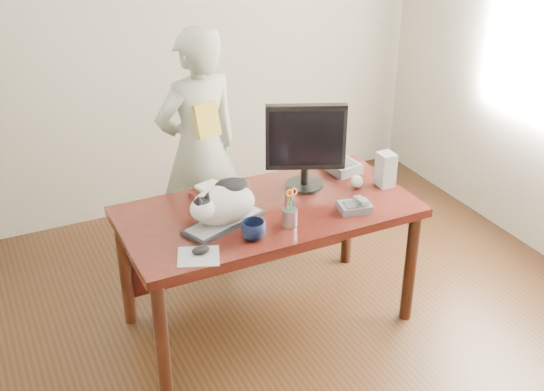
{
  "coord_description": "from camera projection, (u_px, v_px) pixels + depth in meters",
  "views": [
    {
      "loc": [
        -1.4,
        -2.33,
        2.52
      ],
      "look_at": [
        0.0,
        0.55,
        0.85
      ],
      "focal_mm": 45.0,
      "sensor_mm": 36.0,
      "label": 1
    }
  ],
  "objects": [
    {
      "name": "room",
      "position": [
        327.0,
        146.0,
        2.94
      ],
      "size": [
        4.5,
        4.5,
        4.5
      ],
      "color": "black",
      "rests_on": "ground"
    },
    {
      "name": "desk",
      "position": [
        262.0,
        225.0,
        3.83
      ],
      "size": [
        1.6,
        0.8,
        0.75
      ],
      "color": "black",
      "rests_on": "ground"
    },
    {
      "name": "keyboard",
      "position": [
        224.0,
        222.0,
        3.54
      ],
      "size": [
        0.48,
        0.32,
        0.03
      ],
      "rotation": [
        0.0,
        0.0,
        0.37
      ],
      "color": "black",
      "rests_on": "desk"
    },
    {
      "name": "cat",
      "position": [
        222.0,
        204.0,
        3.47
      ],
      "size": [
        0.42,
        0.33,
        0.25
      ],
      "rotation": [
        0.0,
        0.0,
        0.37
      ],
      "color": "white",
      "rests_on": "keyboard"
    },
    {
      "name": "monitor",
      "position": [
        306.0,
        142.0,
        3.78
      ],
      "size": [
        0.43,
        0.29,
        0.5
      ],
      "rotation": [
        0.0,
        0.0,
        -0.42
      ],
      "color": "black",
      "rests_on": "desk"
    },
    {
      "name": "pen_cup",
      "position": [
        290.0,
        215.0,
        3.51
      ],
      "size": [
        0.09,
        0.09,
        0.21
      ],
      "rotation": [
        0.0,
        0.0,
        0.14
      ],
      "color": "#98989D",
      "rests_on": "desk"
    },
    {
      "name": "mousepad",
      "position": [
        199.0,
        256.0,
        3.26
      ],
      "size": [
        0.25,
        0.24,
        0.0
      ],
      "rotation": [
        0.0,
        0.0,
        -0.36
      ],
      "color": "#A8ACB4",
      "rests_on": "desk"
    },
    {
      "name": "mouse",
      "position": [
        201.0,
        250.0,
        3.28
      ],
      "size": [
        0.11,
        0.09,
        0.04
      ],
      "rotation": [
        0.0,
        0.0,
        -0.36
      ],
      "color": "black",
      "rests_on": "mousepad"
    },
    {
      "name": "coffee_mug",
      "position": [
        253.0,
        230.0,
        3.39
      ],
      "size": [
        0.17,
        0.17,
        0.1
      ],
      "primitive_type": "imported",
      "rotation": [
        0.0,
        0.0,
        0.5
      ],
      "color": "black",
      "rests_on": "desk"
    },
    {
      "name": "phone",
      "position": [
        355.0,
        206.0,
        3.66
      ],
      "size": [
        0.19,
        0.15,
        0.08
      ],
      "rotation": [
        0.0,
        0.0,
        -0.21
      ],
      "color": "slate",
      "rests_on": "desk"
    },
    {
      "name": "speaker",
      "position": [
        386.0,
        169.0,
        3.9
      ],
      "size": [
        0.09,
        0.1,
        0.2
      ],
      "rotation": [
        0.0,
        0.0,
        -0.05
      ],
      "color": "#A9A9AC",
      "rests_on": "desk"
    },
    {
      "name": "baseball",
      "position": [
        357.0,
        182.0,
        3.9
      ],
      "size": [
        0.07,
        0.07,
        0.07
      ],
      "rotation": [
        0.0,
        0.0,
        0.21
      ],
      "color": "white",
      "rests_on": "desk"
    },
    {
      "name": "book_stack",
      "position": [
        212.0,
        192.0,
        3.8
      ],
      "size": [
        0.23,
        0.19,
        0.08
      ],
      "rotation": [
        0.0,
        0.0,
        0.16
      ],
      "color": "#4F1715",
      "rests_on": "desk"
    },
    {
      "name": "calculator",
      "position": [
        341.0,
        166.0,
        4.1
      ],
      "size": [
        0.19,
        0.24,
        0.07
      ],
      "rotation": [
        0.0,
        0.0,
        0.11
      ],
      "color": "slate",
      "rests_on": "desk"
    },
    {
      "name": "person",
      "position": [
        199.0,
        150.0,
        4.29
      ],
      "size": [
        0.63,
        0.47,
        1.58
      ],
      "primitive_type": "imported",
      "rotation": [
        0.0,
        0.0,
        3.32
      ],
      "color": "beige",
      "rests_on": "ground"
    },
    {
      "name": "held_book",
      "position": [
        207.0,
        120.0,
        4.03
      ],
      "size": [
        0.16,
        0.11,
        0.21
      ],
      "rotation": [
        0.0,
        0.0,
        0.18
      ],
      "color": "gold",
      "rests_on": "person"
    }
  ]
}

